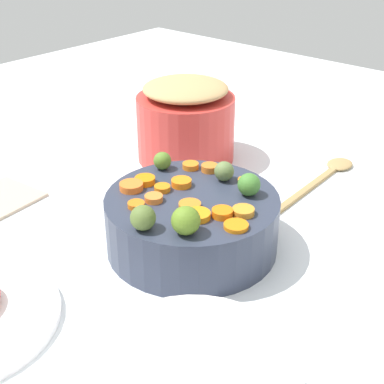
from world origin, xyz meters
TOP-DOWN VIEW (x-y plane):
  - tabletop at (0.00, 0.00)m, footprint 2.40×2.40m
  - serving_bowl_carrots at (0.01, -0.02)m, footprint 0.28×0.28m
  - metal_pot at (0.27, 0.22)m, footprint 0.21×0.21m
  - stuffing_mound at (0.27, 0.22)m, footprint 0.18×0.18m
  - carrot_slice_0 at (-0.03, 0.07)m, footprint 0.05×0.05m
  - carrot_slice_1 at (0.00, 0.03)m, footprint 0.03×0.03m
  - carrot_slice_2 at (0.03, -0.12)m, footprint 0.04×0.04m
  - carrot_slice_3 at (0.00, 0.07)m, footprint 0.05×0.05m
  - carrot_slice_4 at (-0.01, -0.04)m, footprint 0.05×0.05m
  - carrot_slice_5 at (0.11, -0.06)m, footprint 0.03×0.03m
  - carrot_slice_6 at (-0.01, -0.13)m, footprint 0.05×0.05m
  - carrot_slice_7 at (0.09, 0.05)m, footprint 0.04×0.04m
  - carrot_slice_8 at (-0.03, -0.07)m, footprint 0.05×0.05m
  - carrot_slice_9 at (-0.03, 0.01)m, footprint 0.04×0.04m
  - carrot_slice_10 at (0.11, 0.02)m, footprint 0.04×0.04m
  - carrot_slice_11 at (-0.07, 0.02)m, footprint 0.03×0.03m
  - carrot_slice_12 at (-0.00, -0.10)m, footprint 0.04×0.04m
  - carrot_slice_13 at (0.03, 0.01)m, footprint 0.05×0.05m
  - brussels_sprout_0 at (-0.07, -0.09)m, footprint 0.04×0.04m
  - brussels_sprout_1 at (0.08, -0.09)m, footprint 0.04×0.04m
  - brussels_sprout_2 at (0.09, -0.03)m, footprint 0.03×0.03m
  - brussels_sprout_3 at (0.06, 0.08)m, footprint 0.03×0.03m
  - brussels_sprout_4 at (-0.10, -0.03)m, footprint 0.04×0.04m
  - wooden_spoon at (0.39, -0.06)m, footprint 0.31×0.05m

SIDE VIEW (x-z plane):
  - tabletop at x=0.00m, z-range 0.00..0.02m
  - wooden_spoon at x=0.39m, z-range 0.02..0.03m
  - serving_bowl_carrots at x=0.01m, z-range 0.02..0.11m
  - metal_pot at x=0.27m, z-range 0.02..0.16m
  - carrot_slice_6 at x=-0.01m, z-range 0.11..0.12m
  - carrot_slice_5 at x=0.11m, z-range 0.11..0.12m
  - carrot_slice_11 at x=-0.07m, z-range 0.11..0.12m
  - carrot_slice_4 at x=-0.01m, z-range 0.11..0.12m
  - carrot_slice_1 at x=0.00m, z-range 0.11..0.12m
  - carrot_slice_8 at x=-0.03m, z-range 0.11..0.12m
  - carrot_slice_9 at x=-0.03m, z-range 0.11..0.12m
  - carrot_slice_2 at x=0.03m, z-range 0.11..0.12m
  - carrot_slice_7 at x=0.09m, z-range 0.11..0.12m
  - carrot_slice_3 at x=0.00m, z-range 0.11..0.12m
  - carrot_slice_13 at x=0.03m, z-range 0.11..0.12m
  - carrot_slice_12 at x=0.00m, z-range 0.11..0.12m
  - carrot_slice_0 at x=-0.03m, z-range 0.11..0.12m
  - carrot_slice_10 at x=0.11m, z-range 0.11..0.12m
  - brussels_sprout_3 at x=0.06m, z-range 0.11..0.14m
  - brussels_sprout_2 at x=0.09m, z-range 0.11..0.15m
  - brussels_sprout_1 at x=0.08m, z-range 0.11..0.15m
  - brussels_sprout_4 at x=-0.10m, z-range 0.11..0.15m
  - brussels_sprout_0 at x=-0.07m, z-range 0.11..0.15m
  - stuffing_mound at x=0.27m, z-range 0.16..0.20m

